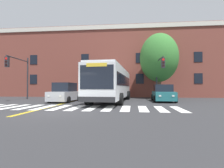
% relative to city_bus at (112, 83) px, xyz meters
% --- Properties ---
extents(ground_plane, '(120.00, 120.00, 0.00)m').
position_rel_city_bus_xyz_m(ground_plane, '(-2.42, -7.93, -1.80)').
color(ground_plane, '#303033').
extents(crosswalk, '(14.38, 3.58, 0.01)m').
position_rel_city_bus_xyz_m(crosswalk, '(-1.94, -5.67, -1.80)').
color(crosswalk, white).
rests_on(crosswalk, ground).
extents(lane_line_yellow_inner, '(0.12, 36.00, 0.01)m').
position_rel_city_bus_xyz_m(lane_line_yellow_inner, '(-4.07, 8.33, -1.80)').
color(lane_line_yellow_inner, gold).
rests_on(lane_line_yellow_inner, ground).
extents(lane_line_yellow_outer, '(0.12, 36.00, 0.01)m').
position_rel_city_bus_xyz_m(lane_line_yellow_outer, '(-3.91, 8.33, -1.80)').
color(lane_line_yellow_outer, gold).
rests_on(lane_line_yellow_outer, ground).
extents(city_bus, '(3.62, 12.22, 3.29)m').
position_rel_city_bus_xyz_m(city_bus, '(0.00, 0.00, 0.00)').
color(city_bus, white).
rests_on(city_bus, ground).
extents(car_silver_near_lane, '(2.23, 4.30, 1.86)m').
position_rel_city_bus_xyz_m(car_silver_near_lane, '(-4.55, -0.96, -0.95)').
color(car_silver_near_lane, '#B7BABF').
rests_on(car_silver_near_lane, ground).
extents(car_teal_far_lane, '(2.27, 4.39, 1.68)m').
position_rel_city_bus_xyz_m(car_teal_far_lane, '(5.06, 0.40, -1.03)').
color(car_teal_far_lane, '#236B70').
rests_on(car_teal_far_lane, ground).
extents(traffic_light_near_corner, '(0.36, 3.64, 4.92)m').
position_rel_city_bus_xyz_m(traffic_light_near_corner, '(4.91, 1.69, 1.45)').
color(traffic_light_near_corner, '#28282D').
rests_on(traffic_light_near_corner, ground).
extents(traffic_light_far_corner, '(0.70, 4.35, 4.92)m').
position_rel_city_bus_xyz_m(traffic_light_far_corner, '(-10.19, 0.35, 1.53)').
color(traffic_light_far_corner, '#28282D').
rests_on(traffic_light_far_corner, ground).
extents(street_tree_curbside_large, '(6.39, 6.53, 8.01)m').
position_rel_city_bus_xyz_m(street_tree_curbside_large, '(5.29, 4.35, 3.21)').
color(street_tree_curbside_large, brown).
rests_on(street_tree_curbside_large, ground).
extents(building_facade, '(39.07, 8.62, 10.40)m').
position_rel_city_bus_xyz_m(building_facade, '(-4.67, 11.35, 3.40)').
color(building_facade, brown).
rests_on(building_facade, ground).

